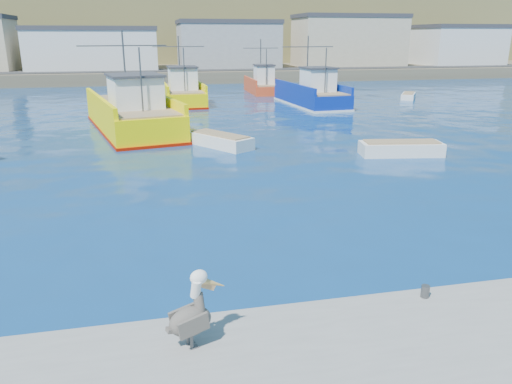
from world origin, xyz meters
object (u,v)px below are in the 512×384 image
at_px(trawler_yellow_a, 132,114).
at_px(pelican, 192,315).
at_px(trawler_yellow_b, 182,93).
at_px(skiff_far, 408,96).
at_px(skiff_mid, 401,150).
at_px(boat_orange, 262,84).
at_px(skiff_extra, 220,141).
at_px(trawler_blue, 312,95).

height_order(trawler_yellow_a, pelican, trawler_yellow_a).
xyz_separation_m(trawler_yellow_b, skiff_far, (23.70, -1.67, -0.76)).
bearing_deg(trawler_yellow_b, skiff_far, -4.03).
bearing_deg(pelican, skiff_mid, 50.90).
height_order(boat_orange, skiff_extra, boat_orange).
bearing_deg(trawler_yellow_b, skiff_extra, -88.25).
bearing_deg(skiff_far, trawler_yellow_b, 175.97).
distance_m(boat_orange, pelican, 50.46).
relative_size(trawler_yellow_a, skiff_extra, 3.14).
height_order(trawler_yellow_b, skiff_extra, trawler_yellow_b).
xyz_separation_m(skiff_far, pelican, (-26.70, -39.99, 0.93)).
relative_size(trawler_yellow_b, trawler_blue, 0.98).
distance_m(trawler_yellow_b, trawler_blue, 12.79).
height_order(skiff_mid, skiff_extra, skiff_mid).
xyz_separation_m(trawler_yellow_b, trawler_blue, (12.04, -4.30, 0.01)).
relative_size(boat_orange, skiff_extra, 1.75).
height_order(trawler_blue, boat_orange, trawler_blue).
xyz_separation_m(trawler_yellow_b, boat_orange, (9.85, 7.14, -0.00)).
bearing_deg(trawler_yellow_a, pelican, -86.76).
bearing_deg(skiff_far, pelican, -123.73).
xyz_separation_m(trawler_blue, skiff_extra, (-11.40, -16.66, -0.71)).
distance_m(skiff_far, skiff_extra, 30.07).
xyz_separation_m(boat_orange, skiff_mid, (0.33, -32.58, -0.70)).
relative_size(trawler_blue, skiff_mid, 2.37).
relative_size(trawler_blue, skiff_extra, 2.45).
bearing_deg(boat_orange, trawler_blue, -79.20).
xyz_separation_m(trawler_yellow_a, skiff_extra, (5.19, -6.64, -0.86)).
bearing_deg(trawler_blue, boat_orange, 100.80).
xyz_separation_m(trawler_yellow_a, trawler_yellow_b, (4.55, 14.32, -0.16)).
bearing_deg(pelican, trawler_blue, 68.07).
bearing_deg(skiff_extra, skiff_mid, -25.09).
bearing_deg(skiff_far, boat_orange, 147.52).
distance_m(trawler_yellow_a, skiff_extra, 8.47).
xyz_separation_m(trawler_yellow_b, skiff_mid, (10.18, -25.43, -0.70)).
relative_size(trawler_yellow_a, boat_orange, 1.79).
distance_m(boat_orange, skiff_far, 16.43).
bearing_deg(skiff_mid, skiff_far, 60.37).
xyz_separation_m(trawler_yellow_b, pelican, (-3.00, -41.65, 0.17)).
bearing_deg(trawler_yellow_a, trawler_yellow_b, 72.38).
bearing_deg(trawler_yellow_b, trawler_blue, -19.67).
relative_size(trawler_yellow_a, trawler_blue, 1.28).
relative_size(trawler_blue, skiff_far, 3.02).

